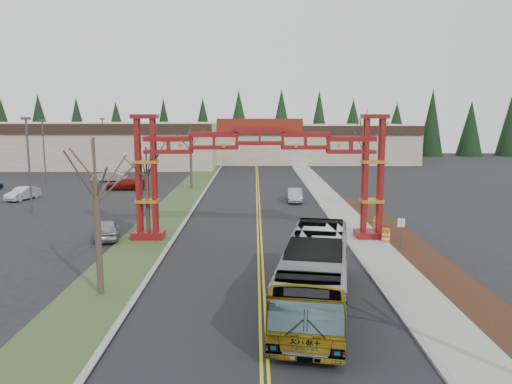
{
  "coord_description": "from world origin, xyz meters",
  "views": [
    {
      "loc": [
        -0.35,
        -16.98,
        8.84
      ],
      "look_at": [
        -0.27,
        13.89,
        4.07
      ],
      "focal_mm": 35.0,
      "sensor_mm": 36.0,
      "label": 1
    }
  ],
  "objects_px": {
    "parked_car_mid_a": "(126,184)",
    "parked_car_far_a": "(109,176)",
    "bare_tree_median_far": "(191,144)",
    "light_pole_far": "(103,141)",
    "transit_bus": "(316,274)",
    "light_pole_mid": "(44,147)",
    "retail_building_east": "(308,143)",
    "bare_tree_right_far": "(364,140)",
    "bare_tree_median_near": "(95,181)",
    "bare_tree_median_mid": "(147,174)",
    "barrel_north": "(377,222)",
    "street_sign": "(401,227)",
    "silver_sedan": "(295,195)",
    "barrel_mid": "(377,227)",
    "retail_building_west": "(88,144)",
    "barrel_south": "(386,236)",
    "gateway_arch": "(260,156)",
    "light_pole_near": "(29,159)",
    "parked_car_near_b": "(23,193)",
    "parked_car_near_a": "(107,229)"
  },
  "relations": [
    {
      "from": "parked_car_mid_a",
      "to": "bare_tree_median_mid",
      "type": "relative_size",
      "value": 0.72
    },
    {
      "from": "bare_tree_median_mid",
      "to": "barrel_south",
      "type": "height_order",
      "value": "bare_tree_median_mid"
    },
    {
      "from": "parked_car_near_a",
      "to": "bare_tree_median_mid",
      "type": "relative_size",
      "value": 0.63
    },
    {
      "from": "transit_bus",
      "to": "silver_sedan",
      "type": "height_order",
      "value": "transit_bus"
    },
    {
      "from": "gateway_arch",
      "to": "bare_tree_median_far",
      "type": "height_order",
      "value": "gateway_arch"
    },
    {
      "from": "bare_tree_median_near",
      "to": "bare_tree_median_mid",
      "type": "relative_size",
      "value": 1.17
    },
    {
      "from": "retail_building_west",
      "to": "retail_building_east",
      "type": "height_order",
      "value": "retail_building_west"
    },
    {
      "from": "silver_sedan",
      "to": "bare_tree_median_mid",
      "type": "relative_size",
      "value": 0.62
    },
    {
      "from": "barrel_north",
      "to": "street_sign",
      "type": "bearing_deg",
      "value": -89.06
    },
    {
      "from": "bare_tree_right_far",
      "to": "light_pole_mid",
      "type": "height_order",
      "value": "bare_tree_right_far"
    },
    {
      "from": "transit_bus",
      "to": "bare_tree_median_near",
      "type": "xyz_separation_m",
      "value": [
        -10.43,
        1.74,
        4.05
      ]
    },
    {
      "from": "barrel_south",
      "to": "street_sign",
      "type": "bearing_deg",
      "value": -65.39
    },
    {
      "from": "street_sign",
      "to": "transit_bus",
      "type": "bearing_deg",
      "value": -123.82
    },
    {
      "from": "bare_tree_median_far",
      "to": "light_pole_far",
      "type": "xyz_separation_m",
      "value": [
        -16.21,
        19.18,
        -0.54
      ]
    },
    {
      "from": "gateway_arch",
      "to": "parked_car_near_b",
      "type": "bearing_deg",
      "value": 145.76
    },
    {
      "from": "retail_building_east",
      "to": "parked_car_far_a",
      "type": "distance_m",
      "value": 42.84
    },
    {
      "from": "transit_bus",
      "to": "barrel_north",
      "type": "relative_size",
      "value": 12.94
    },
    {
      "from": "bare_tree_right_far",
      "to": "street_sign",
      "type": "bearing_deg",
      "value": -92.34
    },
    {
      "from": "bare_tree_median_far",
      "to": "light_pole_mid",
      "type": "relative_size",
      "value": 0.91
    },
    {
      "from": "gateway_arch",
      "to": "light_pole_near",
      "type": "xyz_separation_m",
      "value": [
        -20.47,
        9.28,
        -0.97
      ]
    },
    {
      "from": "bare_tree_median_near",
      "to": "barrel_north",
      "type": "bearing_deg",
      "value": 40.57
    },
    {
      "from": "bare_tree_median_mid",
      "to": "barrel_mid",
      "type": "bearing_deg",
      "value": 5.8
    },
    {
      "from": "silver_sedan",
      "to": "light_pole_far",
      "type": "height_order",
      "value": "light_pole_far"
    },
    {
      "from": "retail_building_east",
      "to": "bare_tree_right_far",
      "type": "relative_size",
      "value": 4.29
    },
    {
      "from": "parked_car_near_a",
      "to": "bare_tree_median_mid",
      "type": "xyz_separation_m",
      "value": [
        3.0,
        0.05,
        3.98
      ]
    },
    {
      "from": "barrel_south",
      "to": "bare_tree_median_near",
      "type": "bearing_deg",
      "value": -149.2
    },
    {
      "from": "parked_car_far_a",
      "to": "bare_tree_median_near",
      "type": "bearing_deg",
      "value": 16.94
    },
    {
      "from": "parked_car_far_a",
      "to": "bare_tree_median_far",
      "type": "height_order",
      "value": "bare_tree_median_far"
    },
    {
      "from": "parked_car_near_b",
      "to": "light_pole_near",
      "type": "bearing_deg",
      "value": -45.33
    },
    {
      "from": "parked_car_mid_a",
      "to": "barrel_mid",
      "type": "xyz_separation_m",
      "value": [
        24.63,
        -22.24,
        -0.24
      ]
    },
    {
      "from": "barrel_north",
      "to": "parked_car_far_a",
      "type": "bearing_deg",
      "value": 136.33
    },
    {
      "from": "bare_tree_median_mid",
      "to": "light_pole_far",
      "type": "height_order",
      "value": "light_pole_far"
    },
    {
      "from": "transit_bus",
      "to": "street_sign",
      "type": "relative_size",
      "value": 5.76
    },
    {
      "from": "bare_tree_median_mid",
      "to": "light_pole_near",
      "type": "height_order",
      "value": "light_pole_near"
    },
    {
      "from": "bare_tree_right_far",
      "to": "transit_bus",
      "type": "bearing_deg",
      "value": -106.6
    },
    {
      "from": "transit_bus",
      "to": "light_pole_mid",
      "type": "xyz_separation_m",
      "value": [
        -29.5,
        41.27,
        3.16
      ]
    },
    {
      "from": "parked_car_mid_a",
      "to": "light_pole_far",
      "type": "xyz_separation_m",
      "value": [
        -8.45,
        19.85,
        4.14
      ]
    },
    {
      "from": "parked_car_near_b",
      "to": "light_pole_mid",
      "type": "height_order",
      "value": "light_pole_mid"
    },
    {
      "from": "bare_tree_median_far",
      "to": "barrel_south",
      "type": "distance_m",
      "value": 31.26
    },
    {
      "from": "transit_bus",
      "to": "barrel_south",
      "type": "relative_size",
      "value": 11.3
    },
    {
      "from": "retail_building_west",
      "to": "light_pole_mid",
      "type": "xyz_separation_m",
      "value": [
        2.93,
        -25.68,
        1.05
      ]
    },
    {
      "from": "bare_tree_median_near",
      "to": "barrel_south",
      "type": "distance_m",
      "value": 20.19
    },
    {
      "from": "transit_bus",
      "to": "barrel_mid",
      "type": "xyz_separation_m",
      "value": [
        6.44,
        14.76,
        -1.19
      ]
    },
    {
      "from": "retail_building_west",
      "to": "bare_tree_median_far",
      "type": "distance_m",
      "value": 36.66
    },
    {
      "from": "bare_tree_median_near",
      "to": "retail_building_west",
      "type": "bearing_deg",
      "value": 108.64
    },
    {
      "from": "parked_car_mid_a",
      "to": "bare_tree_median_far",
      "type": "xyz_separation_m",
      "value": [
        7.76,
        0.67,
        4.68
      ]
    },
    {
      "from": "parked_car_mid_a",
      "to": "parked_car_far_a",
      "type": "bearing_deg",
      "value": -147.13
    },
    {
      "from": "transit_bus",
      "to": "parked_car_near_a",
      "type": "bearing_deg",
      "value": 146.3
    },
    {
      "from": "parked_car_near_b",
      "to": "bare_tree_right_far",
      "type": "xyz_separation_m",
      "value": [
        34.81,
        -4.5,
        5.84
      ]
    },
    {
      "from": "parked_car_near_a",
      "to": "bare_tree_median_far",
      "type": "bearing_deg",
      "value": -111.62
    }
  ]
}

